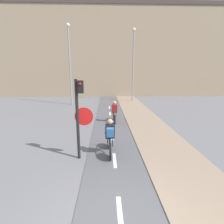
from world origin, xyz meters
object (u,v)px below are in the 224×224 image
street_lamp_far (70,57)px  cyclist_far (114,113)px  street_lamp_sidewalk (133,59)px  traffic_light_pole (80,111)px  cyclist_near (110,138)px

street_lamp_far → cyclist_far: 8.78m
street_lamp_far → cyclist_far: size_ratio=4.90×
street_lamp_sidewalk → cyclist_far: bearing=-105.9°
traffic_light_pole → street_lamp_sidewalk: size_ratio=0.38×
traffic_light_pole → street_lamp_sidewalk: (3.91, 13.35, 2.81)m
street_lamp_far → traffic_light_pole: bearing=-77.6°
street_lamp_far → cyclist_near: (3.65, -11.29, -3.93)m
street_lamp_sidewalk → cyclist_near: bearing=-102.1°
street_lamp_far → street_lamp_sidewalk: size_ratio=0.99×
cyclist_near → cyclist_far: size_ratio=1.04×
traffic_light_pole → street_lamp_sidewalk: 14.19m
cyclist_far → cyclist_near: bearing=-94.9°
traffic_light_pole → cyclist_far: 5.24m
street_lamp_far → street_lamp_sidewalk: bearing=15.3°
traffic_light_pole → cyclist_near: 1.61m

